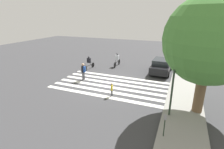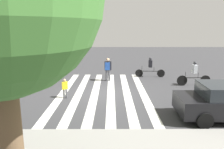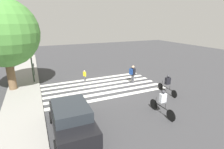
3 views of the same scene
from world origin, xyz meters
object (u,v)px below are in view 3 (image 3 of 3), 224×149
at_px(pedestrian_adult_blue_shirt, 133,73).
at_px(cyclist_mid_street, 162,102).
at_px(traffic_light, 31,46).
at_px(pedestrian_adult_tall_backpack, 85,75).
at_px(cyclist_far_lane, 168,83).
at_px(car_parked_silver_sedan, 71,118).
at_px(parking_meter, 34,67).
at_px(street_tree, 4,33).

distance_m(pedestrian_adult_blue_shirt, cyclist_mid_street, 5.89).
bearing_deg(traffic_light, cyclist_mid_street, -143.69).
relative_size(pedestrian_adult_blue_shirt, pedestrian_adult_tall_backpack, 1.53).
xyz_separation_m(traffic_light, cyclist_far_lane, (-6.95, -9.48, -2.62)).
bearing_deg(cyclist_mid_street, car_parked_silver_sedan, 82.88).
bearing_deg(traffic_light, pedestrian_adult_tall_backpack, -107.72).
bearing_deg(cyclist_far_lane, parking_meter, 48.75).
xyz_separation_m(parking_meter, car_parked_silver_sedan, (-11.09, -1.57, -0.28)).
relative_size(cyclist_mid_street, cyclist_far_lane, 0.98).
distance_m(cyclist_far_lane, car_parked_silver_sedan, 8.18).
xyz_separation_m(pedestrian_adult_tall_backpack, car_parked_silver_sedan, (-7.49, 2.79, 0.16)).
relative_size(traffic_light, pedestrian_adult_blue_shirt, 2.97).
relative_size(street_tree, pedestrian_adult_tall_backpack, 6.68).
xyz_separation_m(parking_meter, pedestrian_adult_blue_shirt, (-5.89, -8.26, -0.08)).
xyz_separation_m(street_tree, cyclist_mid_street, (-8.23, -8.66, -3.80)).
xyz_separation_m(pedestrian_adult_tall_backpack, cyclist_far_lane, (-5.57, -5.16, 0.24)).
bearing_deg(traffic_light, pedestrian_adult_blue_shirt, -114.05).
height_order(pedestrian_adult_tall_backpack, cyclist_mid_street, cyclist_mid_street).
bearing_deg(pedestrian_adult_blue_shirt, parking_meter, -140.15).
bearing_deg(cyclist_mid_street, parking_meter, 29.59).
xyz_separation_m(traffic_light, car_parked_silver_sedan, (-8.87, -1.53, -2.70)).
relative_size(traffic_light, cyclist_far_lane, 2.16).
xyz_separation_m(parking_meter, cyclist_far_lane, (-9.17, -9.51, -0.20)).
height_order(parking_meter, pedestrian_adult_blue_shirt, pedestrian_adult_blue_shirt).
height_order(parking_meter, street_tree, street_tree).
bearing_deg(cyclist_far_lane, car_parked_silver_sedan, 106.27).
height_order(pedestrian_adult_tall_backpack, cyclist_far_lane, cyclist_far_lane).
height_order(traffic_light, cyclist_mid_street, traffic_light).
bearing_deg(parking_meter, cyclist_far_lane, -133.93).
bearing_deg(pedestrian_adult_blue_shirt, traffic_light, -128.70).
distance_m(parking_meter, cyclist_mid_street, 13.56).
xyz_separation_m(traffic_light, cyclist_mid_street, (-9.42, -6.92, -2.61)).
distance_m(parking_meter, cyclist_far_lane, 13.21).
bearing_deg(cyclist_far_lane, pedestrian_adult_blue_shirt, 23.57).
height_order(street_tree, pedestrian_adult_tall_backpack, street_tree).
bearing_deg(traffic_light, cyclist_far_lane, -126.24).
relative_size(street_tree, car_parked_silver_sedan, 1.70).
relative_size(cyclist_mid_street, car_parked_silver_sedan, 0.53).
xyz_separation_m(traffic_light, pedestrian_adult_tall_backpack, (-1.38, -4.32, -2.86)).
height_order(cyclist_mid_street, cyclist_far_lane, cyclist_mid_street).
bearing_deg(pedestrian_adult_tall_backpack, parking_meter, 30.89).
xyz_separation_m(cyclist_mid_street, cyclist_far_lane, (2.47, -2.56, -0.01)).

